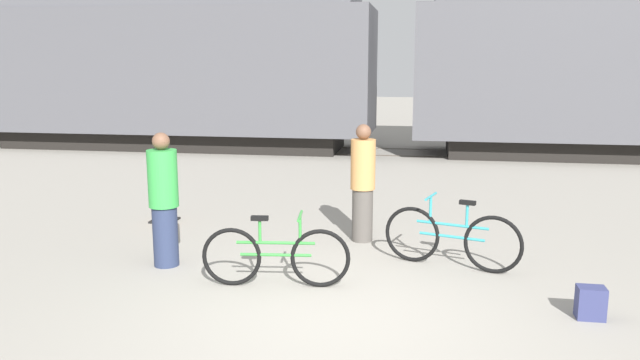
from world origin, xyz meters
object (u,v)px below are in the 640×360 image
at_px(bicycle_teal, 451,238).
at_px(traffic_cone, 164,206).
at_px(backpack, 591,303).
at_px(bicycle_green, 276,256).
at_px(person_in_tan, 363,183).
at_px(freight_train, 394,49).
at_px(person_in_green, 164,201).

distance_m(bicycle_teal, traffic_cone, 4.85).
xyz_separation_m(backpack, traffic_cone, (-5.93, 3.03, 0.08)).
xyz_separation_m(bicycle_green, person_in_tan, (0.81, 2.06, 0.49)).
bearing_deg(backpack, freight_train, 102.81).
bearing_deg(person_in_green, backpack, 3.40).
height_order(freight_train, person_in_tan, freight_train).
relative_size(person_in_green, person_in_tan, 1.01).
xyz_separation_m(bicycle_teal, traffic_cone, (-4.58, 1.60, -0.14)).
bearing_deg(person_in_green, bicycle_green, -4.38).
distance_m(freight_train, person_in_green, 11.13).
bearing_deg(backpack, traffic_cone, 152.99).
distance_m(person_in_green, person_in_tan, 2.85).
relative_size(bicycle_green, bicycle_teal, 1.01).
bearing_deg(bicycle_teal, bicycle_green, -152.98).
bearing_deg(freight_train, backpack, -77.19).
xyz_separation_m(person_in_green, person_in_tan, (2.39, 1.55, -0.00)).
distance_m(bicycle_green, bicycle_teal, 2.30).
relative_size(freight_train, bicycle_teal, 30.07).
bearing_deg(bicycle_green, person_in_green, 162.08).
bearing_deg(person_in_tan, person_in_green, -112.28).
bearing_deg(backpack, person_in_green, 169.86).
bearing_deg(traffic_cone, person_in_tan, -9.98).
bearing_deg(bicycle_green, freight_train, 86.04).
relative_size(bicycle_green, backpack, 5.11).
bearing_deg(person_in_tan, bicycle_teal, -4.31).
distance_m(person_in_green, backpack, 5.11).
bearing_deg(backpack, person_in_tan, 136.79).
bearing_deg(traffic_cone, freight_train, 68.86).
xyz_separation_m(freight_train, backpack, (2.63, -11.57, -2.75)).
bearing_deg(freight_train, traffic_cone, -111.14).
bearing_deg(bicycle_teal, person_in_green, -171.63).
bearing_deg(person_in_tan, backpack, -8.36).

